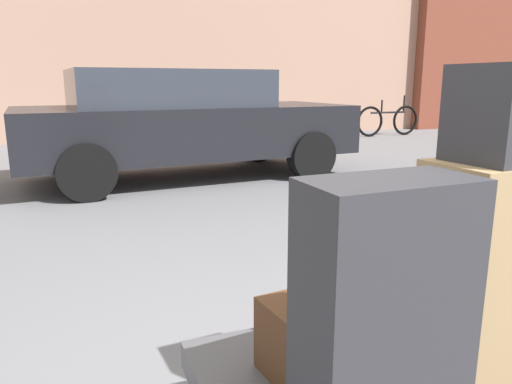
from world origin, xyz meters
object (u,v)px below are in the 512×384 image
(bicycle_leaning, at_px, (388,120))
(suitcase_tan_center, at_px, (494,270))
(suitcase_brown_stacked_top, at_px, (354,343))
(bollard_kerb_mid, at_px, (332,127))
(suitcase_charcoal_front_left, at_px, (383,323))
(duffel_bag_charcoal_topmost_pile, at_px, (512,114))
(bollard_kerb_near, at_px, (268,129))
(parked_car, at_px, (183,121))

(bicycle_leaning, bearing_deg, suitcase_tan_center, -123.97)
(suitcase_tan_center, relative_size, suitcase_brown_stacked_top, 1.40)
(bicycle_leaning, bearing_deg, bollard_kerb_mid, -160.20)
(suitcase_charcoal_front_left, xyz_separation_m, duffel_bag_charcoal_topmost_pile, (0.54, 0.18, 0.48))
(bicycle_leaning, bearing_deg, bollard_kerb_near, -168.53)
(bollard_kerb_near, bearing_deg, bicycle_leaning, 11.47)
(suitcase_tan_center, distance_m, suitcase_charcoal_front_left, 0.57)
(parked_car, relative_size, bollard_kerb_mid, 6.52)
(suitcase_charcoal_front_left, bearing_deg, bollard_kerb_mid, 58.91)
(suitcase_charcoal_front_left, bearing_deg, suitcase_tan_center, 15.90)
(duffel_bag_charcoal_topmost_pile, xyz_separation_m, bollard_kerb_mid, (4.03, 8.13, -0.83))
(suitcase_charcoal_front_left, distance_m, bicycle_leaning, 11.09)
(suitcase_charcoal_front_left, distance_m, suitcase_brown_stacked_top, 0.39)
(suitcase_charcoal_front_left, height_order, bollard_kerb_mid, suitcase_charcoal_front_left)
(suitcase_brown_stacked_top, distance_m, bollard_kerb_near, 8.55)
(suitcase_tan_center, height_order, suitcase_charcoal_front_left, suitcase_charcoal_front_left)
(parked_car, relative_size, bollard_kerb_near, 6.52)
(suitcase_tan_center, distance_m, bicycle_leaning, 10.64)
(duffel_bag_charcoal_topmost_pile, height_order, bollard_kerb_mid, duffel_bag_charcoal_topmost_pile)
(bicycle_leaning, distance_m, bollard_kerb_mid, 2.04)
(parked_car, xyz_separation_m, bollard_kerb_near, (2.36, 2.79, -0.42))
(suitcase_charcoal_front_left, height_order, suitcase_brown_stacked_top, suitcase_charcoal_front_left)
(suitcase_tan_center, height_order, bicycle_leaning, suitcase_tan_center)
(suitcase_charcoal_front_left, relative_size, bollard_kerb_mid, 1.05)
(bicycle_leaning, relative_size, bollard_kerb_near, 2.59)
(bollard_kerb_mid, bearing_deg, suitcase_tan_center, -116.35)
(bollard_kerb_mid, bearing_deg, bicycle_leaning, 19.80)
(parked_car, bearing_deg, duffel_bag_charcoal_topmost_pile, -91.97)
(suitcase_charcoal_front_left, xyz_separation_m, bicycle_leaning, (6.48, 9.00, -0.32))
(parked_car, bearing_deg, bicycle_leaning, 31.12)
(suitcase_brown_stacked_top, bearing_deg, bollard_kerb_near, 62.44)
(suitcase_charcoal_front_left, relative_size, duffel_bag_charcoal_topmost_pile, 2.15)
(suitcase_charcoal_front_left, height_order, parked_car, parked_car)
(suitcase_brown_stacked_top, height_order, bollard_kerb_near, bollard_kerb_near)
(suitcase_brown_stacked_top, bearing_deg, duffel_bag_charcoal_topmost_pile, -21.82)
(bicycle_leaning, xyz_separation_m, bollard_kerb_near, (-3.40, -0.69, -0.03))
(duffel_bag_charcoal_topmost_pile, xyz_separation_m, parked_car, (0.18, 5.34, -0.41))
(suitcase_tan_center, xyz_separation_m, parked_car, (0.18, 5.34, 0.07))
(bicycle_leaning, bearing_deg, suitcase_brown_stacked_top, -126.18)
(suitcase_tan_center, relative_size, suitcase_charcoal_front_left, 0.98)
(suitcase_charcoal_front_left, bearing_deg, bicycle_leaning, 51.93)
(suitcase_charcoal_front_left, distance_m, duffel_bag_charcoal_topmost_pile, 0.74)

